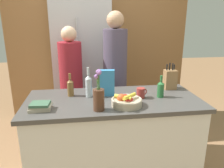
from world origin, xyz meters
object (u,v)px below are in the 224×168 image
fruit_bowl (126,101)px  cereal_box (106,83)px  bottle_vinegar (161,89)px  person_at_sink (71,82)px  knife_block (170,79)px  person_in_blue (115,74)px  bottle_oil (70,87)px  coffee_mug (141,93)px  refrigerator (82,64)px  book_stack (40,106)px  bottle_wine (89,85)px  flower_vase (99,97)px

fruit_bowl → cereal_box: (-0.15, 0.28, 0.09)m
bottle_vinegar → person_at_sink: person_at_sink is taller
knife_block → person_in_blue: (-0.54, 0.41, -0.03)m
bottle_oil → bottle_vinegar: (0.87, -0.16, -0.00)m
coffee_mug → refrigerator: bearing=113.0°
coffee_mug → book_stack: size_ratio=0.59×
refrigerator → person_at_sink: bearing=-104.6°
fruit_bowl → cereal_box: bearing=117.2°
bottle_oil → bottle_wine: bottle_wine is taller
knife_block → coffee_mug: (-0.39, -0.24, -0.06)m
bottle_wine → person_in_blue: (0.35, 0.55, -0.04)m
coffee_mug → bottle_vinegar: (0.20, -0.00, 0.04)m
person_at_sink → coffee_mug: bearing=-50.2°
cereal_box → bottle_oil: cereal_box is taller
person_at_sink → person_in_blue: 0.56m
bottle_vinegar → bottle_wine: bearing=171.0°
flower_vase → coffee_mug: 0.50m
coffee_mug → person_in_blue: (-0.15, 0.65, 0.03)m
flower_vase → cereal_box: (0.10, 0.35, 0.01)m
knife_block → cereal_box: size_ratio=1.10×
refrigerator → flower_vase: 1.54m
refrigerator → bottle_oil: refrigerator is taller
coffee_mug → bottle_wine: size_ratio=0.39×
flower_vase → person_in_blue: 0.93m
cereal_box → bottle_vinegar: size_ratio=1.20×
fruit_bowl → book_stack: fruit_bowl is taller
person_at_sink → bottle_oil: bearing=-92.3°
bottle_vinegar → person_in_blue: bearing=118.1°
fruit_bowl → bottle_wine: bearing=139.2°
coffee_mug → knife_block: bearing=31.5°
fruit_bowl → bottle_oil: bearing=147.0°
knife_block → book_stack: bearing=-162.7°
coffee_mug → book_stack: bearing=-169.6°
refrigerator → coffee_mug: refrigerator is taller
bottle_vinegar → bottle_wine: 0.70m
cereal_box → fruit_bowl: bearing=-62.8°
flower_vase → person_at_sink: 1.01m
bottle_wine → person_in_blue: 0.65m
fruit_bowl → person_in_blue: size_ratio=0.16×
bottle_oil → person_in_blue: bearing=43.6°
cereal_box → person_in_blue: 0.57m
person_in_blue → knife_block: bearing=-41.8°
cereal_box → bottle_wine: size_ratio=0.89×
bottle_oil → bottle_wine: bearing=-14.9°
person_in_blue → person_at_sink: bearing=167.6°
knife_block → flower_vase: 0.95m
knife_block → flower_vase: size_ratio=0.82×
book_stack → bottle_oil: bearing=53.0°
knife_block → bottle_oil: bearing=-175.4°
fruit_bowl → flower_vase: size_ratio=0.77×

